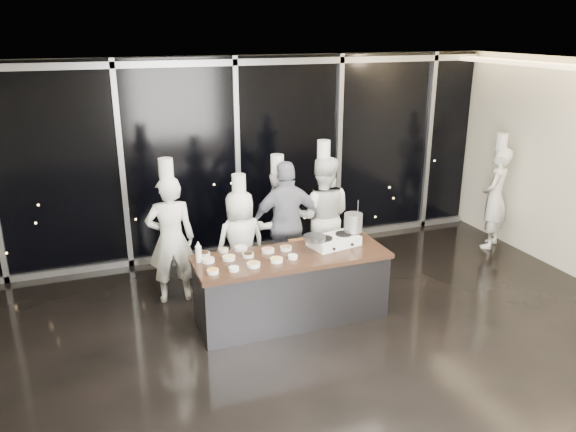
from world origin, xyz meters
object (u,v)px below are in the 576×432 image
chef_right (322,216)px  chef_side (495,197)px  chef_center (278,224)px  guest (287,224)px  demo_counter (291,287)px  chef_left (241,242)px  stock_pot (353,222)px  chef_far_left (171,238)px  frying_pan (314,238)px  stove (334,241)px

chef_right → chef_side: 3.19m
chef_center → guest: (0.07, -0.23, 0.08)m
chef_center → guest: chef_center is taller
guest → chef_right: 0.61m
demo_counter → guest: size_ratio=1.34×
chef_left → chef_right: chef_right is taller
stock_pot → chef_far_left: size_ratio=0.12×
stock_pot → frying_pan: bearing=-169.8°
stove → chef_far_left: bearing=142.4°
chef_center → stock_pot: bearing=106.4°
stock_pot → demo_counter: bearing=-169.9°
demo_counter → chef_center: 1.37m
stove → chef_right: 1.11m
frying_pan → guest: guest is taller
chef_far_left → chef_center: bearing=-168.2°
stove → frying_pan: frying_pan is taller
stock_pot → chef_right: (-0.00, 1.01, -0.23)m
stove → guest: (-0.30, 0.96, -0.04)m
demo_counter → chef_far_left: (-1.34, 1.07, 0.46)m
chef_left → chef_center: 0.74m
chef_center → guest: size_ratio=1.03×
stove → frying_pan: bearing=177.9°
stock_pot → chef_center: (-0.67, 1.12, -0.32)m
stock_pot → chef_far_left: chef_far_left is taller
frying_pan → stock_pot: (0.61, 0.11, 0.10)m
stock_pot → chef_right: bearing=90.2°
chef_center → chef_right: size_ratio=0.91×
frying_pan → stock_pot: stock_pot is taller
demo_counter → chef_center: size_ratio=1.30×
stove → chef_right: chef_right is taller
guest → stove: bearing=113.3°
stock_pot → chef_side: 3.36m
demo_counter → stove: 0.82m
guest → chef_far_left: bearing=5.4°
chef_center → chef_right: (0.67, -0.12, 0.09)m
chef_left → chef_right: (1.33, 0.20, 0.16)m
demo_counter → chef_center: bearing=78.4°
frying_pan → stock_pot: size_ratio=2.15×
stove → chef_center: chef_center is taller
stock_pot → chef_center: size_ratio=0.13×
stock_pot → chef_side: size_ratio=0.12×
chef_right → chef_side: (3.19, 0.03, -0.04)m
demo_counter → chef_left: (-0.40, 0.97, 0.32)m
chef_far_left → chef_left: 0.96m
chef_left → frying_pan: bearing=119.0°
chef_far_left → chef_center: size_ratio=1.06×
chef_far_left → chef_left: chef_far_left is taller
chef_center → stove: bearing=92.9°
chef_left → chef_right: bearing=179.3°
stock_pot → guest: 1.11m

